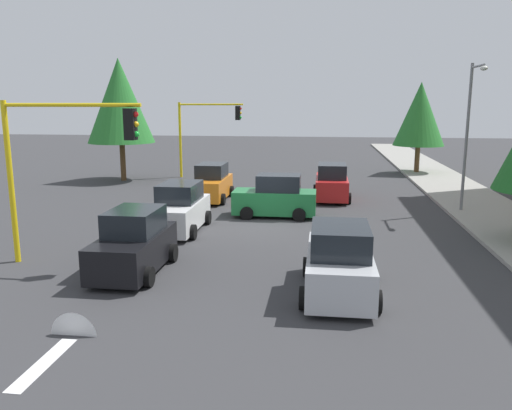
{
  "coord_description": "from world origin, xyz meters",
  "views": [
    {
      "loc": [
        21.16,
        2.52,
        5.2
      ],
      "look_at": [
        1.36,
        -0.08,
        1.2
      ],
      "focal_mm": 35.77,
      "sensor_mm": 36.0,
      "label": 1
    }
  ],
  "objects_px": {
    "tree_opposite_side": "(120,101)",
    "car_white": "(179,209)",
    "car_green": "(276,198)",
    "car_black": "(134,244)",
    "traffic_signal_far_right": "(206,124)",
    "traffic_signal_near_right": "(62,149)",
    "car_red": "(332,183)",
    "street_lamp_curbside": "(470,122)",
    "car_orange": "(211,184)",
    "car_silver": "(339,263)",
    "tree_roadside_far": "(420,114)"
  },
  "relations": [
    {
      "from": "car_red",
      "to": "car_orange",
      "type": "distance_m",
      "value": 6.57
    },
    {
      "from": "traffic_signal_far_right",
      "to": "traffic_signal_near_right",
      "type": "relative_size",
      "value": 0.99
    },
    {
      "from": "car_green",
      "to": "car_red",
      "type": "relative_size",
      "value": 0.94
    },
    {
      "from": "car_green",
      "to": "car_white",
      "type": "bearing_deg",
      "value": -49.3
    },
    {
      "from": "traffic_signal_far_right",
      "to": "car_green",
      "type": "distance_m",
      "value": 13.73
    },
    {
      "from": "tree_roadside_far",
      "to": "car_orange",
      "type": "relative_size",
      "value": 1.67
    },
    {
      "from": "traffic_signal_far_right",
      "to": "traffic_signal_near_right",
      "type": "height_order",
      "value": "traffic_signal_near_right"
    },
    {
      "from": "car_green",
      "to": "traffic_signal_near_right",
      "type": "bearing_deg",
      "value": -37.0
    },
    {
      "from": "traffic_signal_far_right",
      "to": "car_red",
      "type": "height_order",
      "value": "traffic_signal_far_right"
    },
    {
      "from": "tree_roadside_far",
      "to": "car_orange",
      "type": "xyz_separation_m",
      "value": [
        12.32,
        -12.95,
        -3.51
      ]
    },
    {
      "from": "tree_roadside_far",
      "to": "car_silver",
      "type": "relative_size",
      "value": 1.64
    },
    {
      "from": "traffic_signal_far_right",
      "to": "car_silver",
      "type": "relative_size",
      "value": 1.28
    },
    {
      "from": "street_lamp_curbside",
      "to": "car_silver",
      "type": "bearing_deg",
      "value": -28.86
    },
    {
      "from": "tree_roadside_far",
      "to": "street_lamp_curbside",
      "type": "bearing_deg",
      "value": -1.19
    },
    {
      "from": "traffic_signal_far_right",
      "to": "car_black",
      "type": "bearing_deg",
      "value": 6.66
    },
    {
      "from": "tree_roadside_far",
      "to": "car_black",
      "type": "relative_size",
      "value": 1.73
    },
    {
      "from": "traffic_signal_near_right",
      "to": "car_orange",
      "type": "relative_size",
      "value": 1.31
    },
    {
      "from": "traffic_signal_far_right",
      "to": "traffic_signal_near_right",
      "type": "bearing_deg",
      "value": -0.02
    },
    {
      "from": "tree_opposite_side",
      "to": "car_green",
      "type": "relative_size",
      "value": 2.13
    },
    {
      "from": "traffic_signal_far_right",
      "to": "car_red",
      "type": "distance_m",
      "value": 11.68
    },
    {
      "from": "car_white",
      "to": "car_orange",
      "type": "xyz_separation_m",
      "value": [
        -6.85,
        -0.15,
        -0.0
      ]
    },
    {
      "from": "tree_opposite_side",
      "to": "tree_roadside_far",
      "type": "height_order",
      "value": "tree_opposite_side"
    },
    {
      "from": "traffic_signal_far_right",
      "to": "car_red",
      "type": "xyz_separation_m",
      "value": [
        7.29,
        8.67,
        -2.85
      ]
    },
    {
      "from": "traffic_signal_near_right",
      "to": "tree_opposite_side",
      "type": "height_order",
      "value": "tree_opposite_side"
    },
    {
      "from": "car_red",
      "to": "tree_opposite_side",
      "type": "bearing_deg",
      "value": -110.65
    },
    {
      "from": "car_silver",
      "to": "street_lamp_curbside",
      "type": "bearing_deg",
      "value": 151.14
    },
    {
      "from": "street_lamp_curbside",
      "to": "car_green",
      "type": "distance_m",
      "value": 9.6
    },
    {
      "from": "tree_opposite_side",
      "to": "street_lamp_curbside",
      "type": "bearing_deg",
      "value": 67.45
    },
    {
      "from": "traffic_signal_far_right",
      "to": "street_lamp_curbside",
      "type": "relative_size",
      "value": 0.75
    },
    {
      "from": "tree_opposite_side",
      "to": "car_white",
      "type": "distance_m",
      "value": 15.89
    },
    {
      "from": "car_black",
      "to": "traffic_signal_far_right",
      "type": "bearing_deg",
      "value": -173.34
    },
    {
      "from": "street_lamp_curbside",
      "to": "car_white",
      "type": "distance_m",
      "value": 13.83
    },
    {
      "from": "street_lamp_curbside",
      "to": "tree_opposite_side",
      "type": "relative_size",
      "value": 0.86
    },
    {
      "from": "street_lamp_curbside",
      "to": "tree_opposite_side",
      "type": "height_order",
      "value": "tree_opposite_side"
    },
    {
      "from": "tree_opposite_side",
      "to": "car_green",
      "type": "bearing_deg",
      "value": 48.73
    },
    {
      "from": "car_black",
      "to": "car_red",
      "type": "height_order",
      "value": "same"
    },
    {
      "from": "tree_opposite_side",
      "to": "car_green",
      "type": "height_order",
      "value": "tree_opposite_side"
    },
    {
      "from": "car_green",
      "to": "car_black",
      "type": "xyz_separation_m",
      "value": [
        8.49,
        -3.63,
        0.0
      ]
    },
    {
      "from": "traffic_signal_near_right",
      "to": "car_orange",
      "type": "distance_m",
      "value": 12.22
    },
    {
      "from": "traffic_signal_far_right",
      "to": "car_silver",
      "type": "xyz_separation_m",
      "value": [
        21.56,
        8.68,
        -2.84
      ]
    },
    {
      "from": "tree_opposite_side",
      "to": "car_silver",
      "type": "relative_size",
      "value": 1.98
    },
    {
      "from": "street_lamp_curbside",
      "to": "car_black",
      "type": "relative_size",
      "value": 1.8
    },
    {
      "from": "street_lamp_curbside",
      "to": "traffic_signal_near_right",
      "type": "bearing_deg",
      "value": -57.07
    },
    {
      "from": "car_white",
      "to": "car_black",
      "type": "distance_m",
      "value": 5.31
    },
    {
      "from": "car_green",
      "to": "tree_opposite_side",
      "type": "bearing_deg",
      "value": -131.27
    },
    {
      "from": "car_black",
      "to": "car_orange",
      "type": "height_order",
      "value": "same"
    },
    {
      "from": "car_silver",
      "to": "car_orange",
      "type": "relative_size",
      "value": 1.02
    },
    {
      "from": "street_lamp_curbside",
      "to": "car_silver",
      "type": "relative_size",
      "value": 1.71
    },
    {
      "from": "car_silver",
      "to": "car_black",
      "type": "relative_size",
      "value": 1.06
    },
    {
      "from": "tree_roadside_far",
      "to": "car_red",
      "type": "xyz_separation_m",
      "value": [
        11.29,
        -6.46,
        -3.51
      ]
    }
  ]
}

